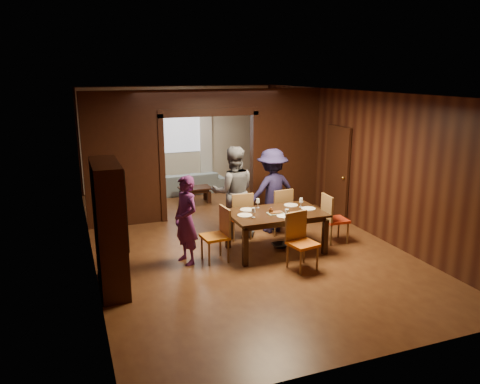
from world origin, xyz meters
name	(u,v)px	position (x,y,z in m)	size (l,w,h in m)	color
floor	(233,237)	(0.00, 0.00, 0.00)	(9.00, 9.00, 0.00)	#4D2815
ceiling	(233,92)	(0.00, 0.00, 2.90)	(5.50, 9.00, 0.02)	silver
room_walls	(206,150)	(0.00, 1.89, 1.51)	(5.52, 9.01, 2.90)	black
person_purple	(186,220)	(-1.20, -0.93, 0.78)	(0.57, 0.38, 1.57)	#591F5C
person_grey	(233,192)	(0.03, 0.08, 0.93)	(0.90, 0.70, 1.86)	#56565D
person_navy	(272,191)	(0.89, 0.08, 0.88)	(1.13, 0.65, 1.76)	#1B1739
sofa	(188,182)	(0.05, 3.85, 0.29)	(1.96, 0.77, 0.57)	#7C94A2
serving_bowl	(281,208)	(0.65, -0.86, 0.80)	(0.31, 0.31, 0.08)	black
dining_table	(276,232)	(0.49, -0.97, 0.38)	(1.73, 1.08, 0.76)	black
coffee_table	(195,195)	(-0.04, 2.79, 0.20)	(0.80, 0.50, 0.40)	black
chair_left	(215,235)	(-0.72, -1.03, 0.48)	(0.44, 0.44, 0.97)	orange
chair_right	(336,218)	(1.80, -0.95, 0.48)	(0.44, 0.44, 0.97)	red
chair_far_l	(239,215)	(0.11, -0.07, 0.48)	(0.44, 0.44, 0.97)	#BF4512
chair_far_r	(278,211)	(0.97, -0.07, 0.48)	(0.44, 0.44, 0.97)	orange
chair_near	(303,242)	(0.57, -1.89, 0.48)	(0.44, 0.44, 0.97)	orange
hutch	(109,227)	(-2.53, -1.50, 1.00)	(0.40, 1.20, 2.00)	black
door_right	(337,172)	(2.70, 0.50, 1.05)	(0.06, 0.90, 2.10)	black
window_far	(180,129)	(0.00, 4.44, 1.70)	(1.20, 0.03, 1.30)	silver
curtain_left	(154,147)	(-0.75, 4.40, 1.25)	(0.35, 0.06, 2.40)	white
curtain_right	(206,144)	(0.75, 4.40, 1.25)	(0.35, 0.06, 2.40)	white
plate_left	(245,215)	(-0.12, -0.97, 0.77)	(0.27, 0.27, 0.01)	white
plate_far_l	(247,210)	(0.04, -0.66, 0.77)	(0.27, 0.27, 0.01)	silver
plate_far_r	(291,205)	(0.95, -0.67, 0.77)	(0.27, 0.27, 0.01)	silver
plate_right	(308,209)	(1.16, -1.00, 0.77)	(0.27, 0.27, 0.01)	white
plate_near	(284,216)	(0.52, -1.26, 0.77)	(0.27, 0.27, 0.01)	white
platter_a	(276,213)	(0.44, -1.06, 0.78)	(0.30, 0.20, 0.04)	gray
platter_b	(296,213)	(0.79, -1.21, 0.78)	(0.30, 0.20, 0.04)	gray
wineglass_left	(253,213)	(-0.02, -1.13, 0.85)	(0.08, 0.08, 0.18)	silver
wineglass_far	(258,203)	(0.29, -0.59, 0.85)	(0.08, 0.08, 0.18)	silver
wineglass_right	(301,203)	(1.08, -0.84, 0.85)	(0.08, 0.08, 0.18)	silver
tumbler	(287,213)	(0.55, -1.29, 0.83)	(0.07, 0.07, 0.14)	silver
condiment_jar	(271,211)	(0.37, -1.03, 0.82)	(0.08, 0.08, 0.11)	#4A2611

